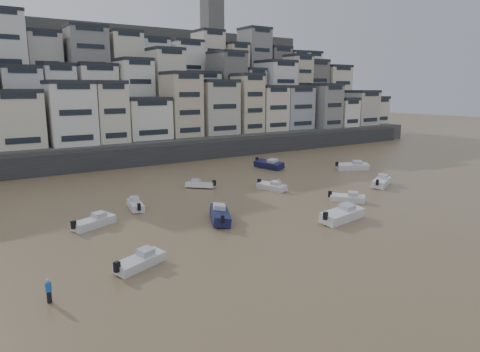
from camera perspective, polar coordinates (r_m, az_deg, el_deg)
ground at (r=28.14m, az=26.70°, el=-19.89°), size 400.00×400.00×0.00m
harbor_wall at (r=83.27m, az=-11.14°, el=2.82°), size 140.00×3.00×3.50m
hillside at (r=121.44m, az=-16.73°, el=10.58°), size 141.04×66.00×50.00m
boat_a at (r=47.83m, az=13.47°, el=-4.83°), size 6.66×3.06×1.75m
boat_b at (r=55.92m, az=14.16°, el=-2.73°), size 4.11×4.62×1.28m
boat_c at (r=46.54m, az=-2.69°, el=-5.00°), size 4.58×6.49×1.70m
boat_d at (r=66.43m, az=18.34°, el=-0.57°), size 6.21×4.40×1.63m
boat_e at (r=60.58m, az=4.27°, el=-1.28°), size 2.72×5.17×1.34m
boat_f at (r=52.63m, az=-13.77°, el=-3.59°), size 2.39×5.01×1.31m
boat_g at (r=78.06m, az=14.79°, el=1.39°), size 6.27×4.64×1.65m
boat_h at (r=62.13m, az=-5.35°, el=-1.02°), size 4.22×4.28×1.24m
boat_i at (r=77.08m, az=3.86°, el=1.68°), size 3.00×6.80×1.79m
boat_j at (r=35.80m, az=-13.21°, el=-10.82°), size 5.12×3.34×1.33m
boat_k at (r=47.12m, az=-18.91°, el=-5.62°), size 5.37×3.53×1.40m
person_blue at (r=32.24m, az=-24.15°, el=-13.77°), size 0.44×0.44×1.74m
person_pink at (r=60.27m, az=5.16°, el=-1.17°), size 0.44×0.44×1.74m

